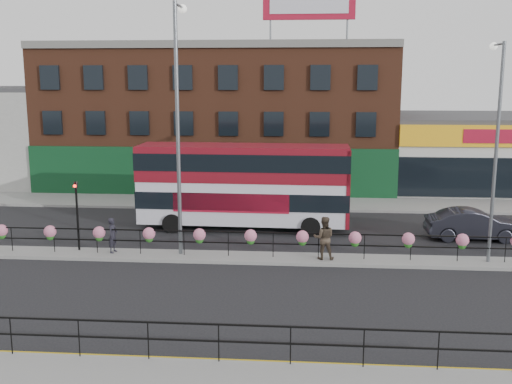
# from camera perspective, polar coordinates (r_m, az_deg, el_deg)

# --- Properties ---
(ground) EXTENTS (120.00, 120.00, 0.00)m
(ground) POSITION_cam_1_polar(r_m,az_deg,el_deg) (26.85, -0.51, -6.45)
(ground) COLOR black
(ground) RESTS_ON ground
(north_pavement) EXTENTS (60.00, 4.00, 0.15)m
(north_pavement) POSITION_cam_1_polar(r_m,az_deg,el_deg) (38.43, 1.07, -1.05)
(north_pavement) COLOR gray
(north_pavement) RESTS_ON ground
(median) EXTENTS (60.00, 1.60, 0.15)m
(median) POSITION_cam_1_polar(r_m,az_deg,el_deg) (26.83, -0.51, -6.30)
(median) COLOR gray
(median) RESTS_ON ground
(yellow_line_inner) EXTENTS (60.00, 0.10, 0.01)m
(yellow_line_inner) POSITION_cam_1_polar(r_m,az_deg,el_deg) (17.87, -3.36, -15.64)
(yellow_line_inner) COLOR gold
(yellow_line_inner) RESTS_ON ground
(yellow_line_outer) EXTENTS (60.00, 0.10, 0.01)m
(yellow_line_outer) POSITION_cam_1_polar(r_m,az_deg,el_deg) (17.71, -3.44, -15.90)
(yellow_line_outer) COLOR gold
(yellow_line_outer) RESTS_ON ground
(brick_building) EXTENTS (25.00, 12.21, 10.30)m
(brick_building) POSITION_cam_1_polar(r_m,az_deg,el_deg) (46.02, -3.32, 7.24)
(brick_building) COLOR brown
(brick_building) RESTS_ON ground
(supermarket) EXTENTS (15.00, 12.25, 5.30)m
(supermarket) POSITION_cam_1_polar(r_m,az_deg,el_deg) (47.77, 21.27, 3.67)
(supermarket) COLOR silver
(supermarket) RESTS_ON ground
(median_railing) EXTENTS (30.04, 0.56, 1.23)m
(median_railing) POSITION_cam_1_polar(r_m,az_deg,el_deg) (26.56, -0.52, -4.29)
(median_railing) COLOR black
(median_railing) RESTS_ON median
(south_railing) EXTENTS (20.04, 0.05, 1.12)m
(south_railing) POSITION_cam_1_polar(r_m,az_deg,el_deg) (17.48, -10.26, -12.97)
(south_railing) COLOR black
(south_railing) RESTS_ON south_pavement
(double_decker_bus) EXTENTS (11.18, 2.99, 4.50)m
(double_decker_bus) POSITION_cam_1_polar(r_m,az_deg,el_deg) (31.66, -1.13, 1.35)
(double_decker_bus) COLOR silver
(double_decker_bus) RESTS_ON ground
(car) EXTENTS (1.64, 4.66, 1.53)m
(car) POSITION_cam_1_polar(r_m,az_deg,el_deg) (31.83, 20.01, -2.93)
(car) COLOR black
(car) RESTS_ON ground
(pedestrian_a) EXTENTS (0.71, 0.57, 1.60)m
(pedestrian_a) POSITION_cam_1_polar(r_m,az_deg,el_deg) (27.96, -13.48, -4.02)
(pedestrian_a) COLOR black
(pedestrian_a) RESTS_ON median
(pedestrian_b) EXTENTS (0.93, 0.72, 1.90)m
(pedestrian_b) POSITION_cam_1_polar(r_m,az_deg,el_deg) (26.34, 6.48, -4.36)
(pedestrian_b) COLOR #403428
(pedestrian_b) RESTS_ON median
(lamp_column_west) EXTENTS (0.40, 1.94, 11.04)m
(lamp_column_west) POSITION_cam_1_polar(r_m,az_deg,el_deg) (26.60, -7.39, 7.98)
(lamp_column_west) COLOR slate
(lamp_column_west) RESTS_ON median
(lamp_column_east) EXTENTS (0.33, 1.63, 9.31)m
(lamp_column_east) POSITION_cam_1_polar(r_m,az_deg,el_deg) (27.15, 21.86, 5.19)
(lamp_column_east) COLOR slate
(lamp_column_east) RESTS_ON median
(traffic_light_median) EXTENTS (0.15, 0.28, 3.65)m
(traffic_light_median) POSITION_cam_1_polar(r_m,az_deg,el_deg) (28.43, -16.73, -0.80)
(traffic_light_median) COLOR black
(traffic_light_median) RESTS_ON median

